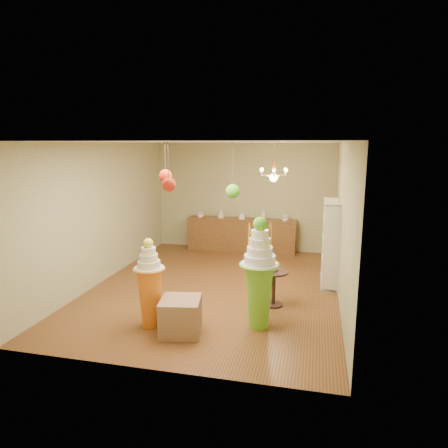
% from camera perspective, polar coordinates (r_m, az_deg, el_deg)
% --- Properties ---
extents(floor, '(6.50, 6.50, 0.00)m').
position_cam_1_polar(floor, '(8.53, -1.24, -8.95)').
color(floor, brown).
rests_on(floor, ground).
extents(ceiling, '(6.50, 6.50, 0.00)m').
position_cam_1_polar(ceiling, '(8.00, -1.33, 11.63)').
color(ceiling, white).
rests_on(ceiling, ground).
extents(wall_back, '(5.00, 0.04, 3.00)m').
position_cam_1_polar(wall_back, '(11.28, 2.83, 3.90)').
color(wall_back, tan).
rests_on(wall_back, ground).
extents(wall_front, '(5.00, 0.04, 3.00)m').
position_cam_1_polar(wall_front, '(5.14, -10.36, -5.38)').
color(wall_front, tan).
rests_on(wall_front, ground).
extents(wall_left, '(0.04, 6.50, 3.00)m').
position_cam_1_polar(wall_left, '(9.08, -16.76, 1.61)').
color(wall_left, tan).
rests_on(wall_left, ground).
extents(wall_right, '(0.04, 6.50, 3.00)m').
position_cam_1_polar(wall_right, '(7.90, 16.56, 0.22)').
color(wall_right, tan).
rests_on(wall_right, ground).
extents(pedestal_green, '(0.77, 0.77, 1.85)m').
position_cam_1_polar(pedestal_green, '(6.53, 5.05, -8.14)').
color(pedestal_green, '#65AD26').
rests_on(pedestal_green, floor).
extents(pedestal_orange, '(0.61, 0.61, 1.49)m').
position_cam_1_polar(pedestal_orange, '(6.71, -10.53, -9.24)').
color(pedestal_orange, orange).
rests_on(pedestal_orange, floor).
extents(burlap_riser, '(0.72, 0.72, 0.56)m').
position_cam_1_polar(burlap_riser, '(6.53, -6.21, -12.95)').
color(burlap_riser, '#836147').
rests_on(burlap_riser, floor).
extents(sideboard, '(3.04, 0.54, 1.16)m').
position_cam_1_polar(sideboard, '(11.18, 2.53, -1.48)').
color(sideboard, brown).
rests_on(sideboard, floor).
extents(shelving_unit, '(0.33, 1.20, 1.80)m').
position_cam_1_polar(shelving_unit, '(8.80, 15.01, -2.57)').
color(shelving_unit, beige).
rests_on(shelving_unit, floor).
extents(round_table, '(0.65, 0.65, 0.67)m').
position_cam_1_polar(round_table, '(7.51, 7.11, -8.41)').
color(round_table, black).
rests_on(round_table, floor).
extents(vase, '(0.17, 0.17, 0.16)m').
position_cam_1_polar(vase, '(7.41, 7.18, -6.08)').
color(vase, beige).
rests_on(vase, round_table).
extents(pom_red_left, '(0.21, 0.21, 0.63)m').
position_cam_1_polar(pom_red_left, '(6.33, -8.35, 6.82)').
color(pom_red_left, '#3C372B').
rests_on(pom_red_left, ceiling).
extents(pom_green_mid, '(0.24, 0.24, 0.93)m').
position_cam_1_polar(pom_green_mid, '(6.69, 1.26, 4.72)').
color(pom_green_mid, '#3C372B').
rests_on(pom_green_mid, ceiling).
extents(pom_red_right, '(0.20, 0.20, 0.70)m').
position_cam_1_polar(pom_red_right, '(5.71, -7.88, 5.60)').
color(pom_red_right, '#3C372B').
rests_on(pom_red_right, ceiling).
extents(chandelier, '(0.89, 0.89, 0.85)m').
position_cam_1_polar(chandelier, '(8.73, 7.10, 6.94)').
color(chandelier, gold).
rests_on(chandelier, ceiling).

